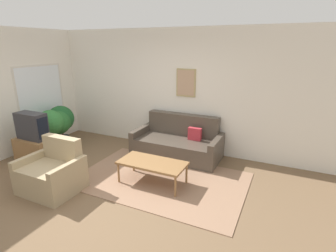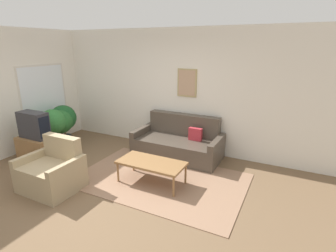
{
  "view_description": "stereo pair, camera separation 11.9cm",
  "coord_description": "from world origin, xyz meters",
  "px_view_note": "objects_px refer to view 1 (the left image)",
  "views": [
    {
      "loc": [
        2.61,
        -2.87,
        2.34
      ],
      "look_at": [
        0.56,
        1.46,
        0.85
      ],
      "focal_mm": 28.0,
      "sensor_mm": 36.0,
      "label": 1
    },
    {
      "loc": [
        2.72,
        -2.82,
        2.34
      ],
      "look_at": [
        0.56,
        1.46,
        0.85
      ],
      "focal_mm": 28.0,
      "sensor_mm": 36.0,
      "label": 2
    }
  ],
  "objects_px": {
    "coffee_table": "(152,164)",
    "potted_plant_tall": "(51,125)",
    "couch": "(178,143)",
    "tv": "(32,126)",
    "armchair": "(53,174)"
  },
  "relations": [
    {
      "from": "coffee_table",
      "to": "potted_plant_tall",
      "type": "bearing_deg",
      "value": 172.26
    },
    {
      "from": "couch",
      "to": "tv",
      "type": "distance_m",
      "value": 3.0
    },
    {
      "from": "couch",
      "to": "potted_plant_tall",
      "type": "xyz_separation_m",
      "value": [
        -2.77,
        -0.91,
        0.3
      ]
    },
    {
      "from": "couch",
      "to": "coffee_table",
      "type": "xyz_separation_m",
      "value": [
        0.07,
        -1.29,
        0.08
      ]
    },
    {
      "from": "couch",
      "to": "armchair",
      "type": "relative_size",
      "value": 2.03
    },
    {
      "from": "tv",
      "to": "potted_plant_tall",
      "type": "relative_size",
      "value": 0.69
    },
    {
      "from": "couch",
      "to": "tv",
      "type": "height_order",
      "value": "tv"
    },
    {
      "from": "tv",
      "to": "armchair",
      "type": "height_order",
      "value": "tv"
    },
    {
      "from": "coffee_table",
      "to": "armchair",
      "type": "height_order",
      "value": "armchair"
    },
    {
      "from": "tv",
      "to": "armchair",
      "type": "distance_m",
      "value": 1.42
    },
    {
      "from": "couch",
      "to": "coffee_table",
      "type": "height_order",
      "value": "couch"
    },
    {
      "from": "couch",
      "to": "coffee_table",
      "type": "distance_m",
      "value": 1.3
    },
    {
      "from": "coffee_table",
      "to": "couch",
      "type": "bearing_deg",
      "value": 93.14
    },
    {
      "from": "potted_plant_tall",
      "to": "coffee_table",
      "type": "bearing_deg",
      "value": -7.74
    },
    {
      "from": "armchair",
      "to": "potted_plant_tall",
      "type": "relative_size",
      "value": 0.98
    }
  ]
}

